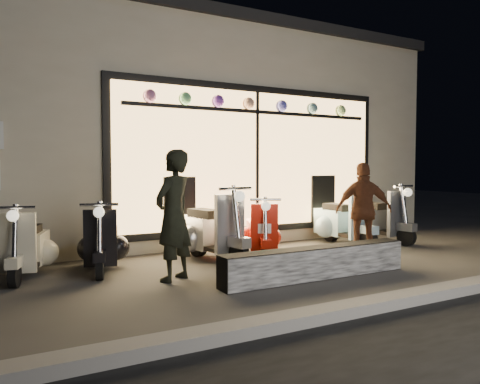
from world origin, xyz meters
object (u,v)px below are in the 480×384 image
at_px(graffiti_barrier, 316,263).
at_px(woman, 364,210).
at_px(scooter_silver, 207,231).
at_px(man, 174,215).
at_px(scooter_red, 260,233).

distance_m(graffiti_barrier, woman, 1.78).
distance_m(scooter_silver, woman, 2.45).
bearing_deg(man, scooter_silver, -163.96).
bearing_deg(scooter_red, scooter_silver, -165.12).
relative_size(scooter_silver, scooter_red, 1.22).
relative_size(scooter_silver, man, 0.94).
xyz_separation_m(graffiti_barrier, man, (-1.61, 0.77, 0.61)).
xyz_separation_m(scooter_silver, scooter_red, (0.86, -0.15, -0.07)).
bearing_deg(woman, scooter_red, -5.45).
height_order(graffiti_barrier, man, man).
xyz_separation_m(scooter_red, man, (-1.80, -0.89, 0.45)).
bearing_deg(scooter_red, graffiti_barrier, -71.68).
distance_m(scooter_silver, man, 1.45).
distance_m(graffiti_barrier, scooter_red, 1.68).
xyz_separation_m(graffiti_barrier, woman, (1.52, 0.75, 0.54)).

